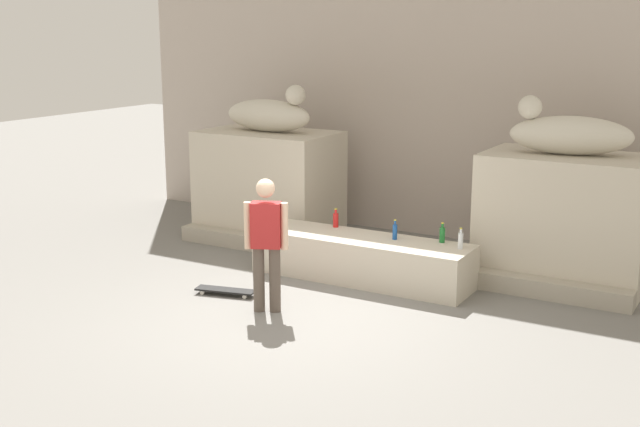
# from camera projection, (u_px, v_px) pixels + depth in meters

# --- Properties ---
(ground_plane) EXTENTS (40.00, 40.00, 0.00)m
(ground_plane) POSITION_uv_depth(u_px,v_px,m) (295.00, 318.00, 9.82)
(ground_plane) COLOR slate
(facade_wall) EXTENTS (11.76, 0.60, 5.94)m
(facade_wall) POSITION_uv_depth(u_px,v_px,m) (450.00, 56.00, 13.22)
(facade_wall) COLOR #B8AB9F
(facade_wall) RESTS_ON ground_plane
(pedestal_left) EXTENTS (2.20, 1.37, 1.77)m
(pedestal_left) POSITION_uv_depth(u_px,v_px,m) (269.00, 185.00, 13.41)
(pedestal_left) COLOR beige
(pedestal_left) RESTS_ON ground_plane
(pedestal_right) EXTENTS (2.20, 1.37, 1.77)m
(pedestal_right) POSITION_uv_depth(u_px,v_px,m) (565.00, 219.00, 11.05)
(pedestal_right) COLOR beige
(pedestal_right) RESTS_ON ground_plane
(statue_reclining_left) EXTENTS (1.63, 0.66, 0.78)m
(statue_reclining_left) POSITION_uv_depth(u_px,v_px,m) (270.00, 114.00, 13.13)
(statue_reclining_left) COLOR beige
(statue_reclining_left) RESTS_ON pedestal_left
(statue_reclining_right) EXTENTS (1.67, 0.84, 0.78)m
(statue_reclining_right) POSITION_uv_depth(u_px,v_px,m) (568.00, 134.00, 10.80)
(statue_reclining_right) COLOR beige
(statue_reclining_right) RESTS_ON pedestal_right
(ledge_block) EXTENTS (3.10, 0.85, 0.61)m
(ledge_block) POSITION_uv_depth(u_px,v_px,m) (362.00, 258.00, 11.24)
(ledge_block) COLOR beige
(ledge_block) RESTS_ON ground_plane
(skater) EXTENTS (0.50, 0.33, 1.67)m
(skater) POSITION_uv_depth(u_px,v_px,m) (266.00, 239.00, 9.86)
(skater) COLOR brown
(skater) RESTS_ON ground_plane
(skateboard) EXTENTS (0.82, 0.38, 0.08)m
(skateboard) POSITION_uv_depth(u_px,v_px,m) (225.00, 290.00, 10.64)
(skateboard) COLOR black
(skateboard) RESTS_ON ground_plane
(bottle_red) EXTENTS (0.08, 0.08, 0.27)m
(bottle_red) POSITION_uv_depth(u_px,v_px,m) (336.00, 220.00, 11.71)
(bottle_red) COLOR red
(bottle_red) RESTS_ON ledge_block
(bottle_blue) EXTENTS (0.07, 0.07, 0.28)m
(bottle_blue) POSITION_uv_depth(u_px,v_px,m) (395.00, 231.00, 11.03)
(bottle_blue) COLOR #194C99
(bottle_blue) RESTS_ON ledge_block
(bottle_clear) EXTENTS (0.07, 0.07, 0.28)m
(bottle_clear) POSITION_uv_depth(u_px,v_px,m) (461.00, 240.00, 10.57)
(bottle_clear) COLOR silver
(bottle_clear) RESTS_ON ledge_block
(bottle_green) EXTENTS (0.08, 0.08, 0.27)m
(bottle_green) POSITION_uv_depth(u_px,v_px,m) (442.00, 234.00, 10.88)
(bottle_green) COLOR #1E722D
(bottle_green) RESTS_ON ledge_block
(stair_step) EXTENTS (7.04, 0.50, 0.24)m
(stair_step) POSITION_uv_depth(u_px,v_px,m) (381.00, 260.00, 11.81)
(stair_step) COLOR #A9A08F
(stair_step) RESTS_ON ground_plane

